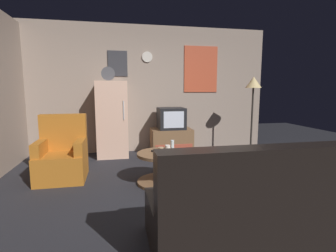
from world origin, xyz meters
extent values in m
plane|color=#232328|center=(0.00, 0.00, 0.00)|extent=(12.00, 12.00, 0.00)
cube|color=gray|center=(0.00, 2.45, 1.34)|extent=(5.20, 0.10, 2.68)
cube|color=#C64C2D|center=(1.12, 2.39, 1.78)|extent=(0.76, 0.02, 1.00)
cube|color=#333338|center=(-0.69, 2.39, 1.87)|extent=(0.40, 0.02, 0.52)
cylinder|color=silver|center=(-0.07, 2.39, 2.02)|extent=(0.22, 0.03, 0.22)
cube|color=beige|center=(-0.82, 2.07, 0.75)|extent=(0.60, 0.60, 1.50)
cylinder|color=silver|center=(-0.60, 1.76, 0.95)|extent=(0.02, 0.02, 0.36)
cylinder|color=#4C4C51|center=(-0.87, 1.99, 1.64)|extent=(0.26, 0.04, 0.26)
cube|color=brown|center=(0.38, 2.02, 0.26)|extent=(0.84, 0.52, 0.53)
cube|color=#AD4733|center=(0.38, 1.76, 0.18)|extent=(0.76, 0.01, 0.13)
cube|color=black|center=(0.37, 2.02, 0.75)|extent=(0.54, 0.50, 0.44)
cube|color=silver|center=(0.37, 1.77, 0.75)|extent=(0.41, 0.01, 0.33)
cylinder|color=#332D28|center=(1.95, 1.56, 0.01)|extent=(0.24, 0.24, 0.02)
cylinder|color=#332D28|center=(1.95, 1.56, 0.70)|extent=(0.04, 0.04, 1.40)
cone|color=#F2D18C|center=(1.95, 1.56, 1.48)|extent=(0.32, 0.32, 0.22)
cylinder|color=brown|center=(-0.11, 0.35, 0.02)|extent=(0.72, 0.72, 0.04)
cylinder|color=brown|center=(-0.11, 0.35, 0.22)|extent=(0.24, 0.24, 0.41)
cylinder|color=brown|center=(-0.11, 0.35, 0.43)|extent=(0.72, 0.72, 0.04)
cylinder|color=silver|center=(0.06, 0.48, 0.52)|extent=(0.05, 0.05, 0.15)
cylinder|color=silver|center=(-0.02, 0.43, 0.49)|extent=(0.08, 0.08, 0.09)
cylinder|color=tan|center=(-0.14, 0.31, 0.49)|extent=(0.08, 0.08, 0.09)
cube|color=black|center=(-0.19, 0.46, 0.46)|extent=(0.15, 0.10, 0.02)
cube|color=#B2661E|center=(-1.55, 0.79, 0.20)|extent=(0.68, 0.68, 0.40)
cube|color=#B2661E|center=(-1.55, 1.05, 0.68)|extent=(0.68, 0.16, 0.56)
cube|color=#B2661E|center=(-1.83, 0.79, 0.50)|extent=(0.12, 0.60, 0.20)
cube|color=#B2661E|center=(-1.27, 0.79, 0.50)|extent=(0.12, 0.60, 0.20)
cube|color=black|center=(0.36, -1.18, 0.20)|extent=(1.70, 0.80, 0.40)
cube|color=black|center=(0.36, -1.48, 0.66)|extent=(1.70, 0.20, 0.52)
cube|color=#AB83AA|center=(0.98, 1.86, 0.01)|extent=(0.17, 0.14, 0.02)
cube|color=#7DAC48|center=(0.98, 1.86, 0.03)|extent=(0.19, 0.12, 0.02)
cube|color=tan|center=(0.98, 1.86, 0.06)|extent=(0.18, 0.14, 0.02)
cube|color=gray|center=(0.98, 1.86, 0.08)|extent=(0.19, 0.15, 0.02)
cube|color=#BF67AE|center=(0.98, 1.86, 0.10)|extent=(0.21, 0.17, 0.02)
camera|label=1|loc=(-0.74, -3.13, 1.34)|focal=27.34mm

